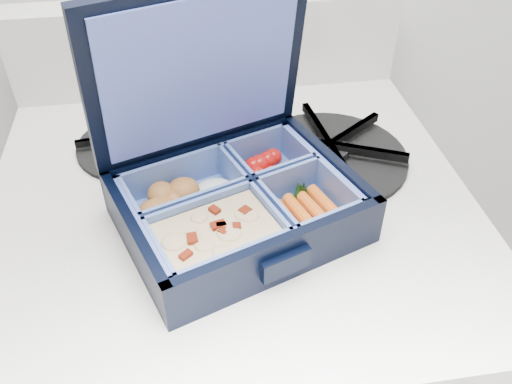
{
  "coord_description": "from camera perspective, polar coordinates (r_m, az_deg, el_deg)",
  "views": [
    {
      "loc": [
        0.46,
        1.22,
        1.22
      ],
      "look_at": [
        0.53,
        1.65,
        0.86
      ],
      "focal_mm": 38.0,
      "sensor_mm": 36.0,
      "label": 1
    }
  ],
  "objects": [
    {
      "name": "stove",
      "position": [
        0.95,
        -2.03,
        -18.93
      ],
      "size": [
        0.55,
        0.55,
        0.82
      ],
      "primitive_type": null,
      "color": "silver",
      "rests_on": "floor"
    },
    {
      "name": "burner_grate",
      "position": [
        0.67,
        7.72,
        4.46
      ],
      "size": [
        0.26,
        0.26,
        0.03
      ],
      "primitive_type": "cylinder",
      "rotation": [
        0.0,
        0.0,
        -0.42
      ],
      "color": "black",
      "rests_on": "stove"
    },
    {
      "name": "burner_grate_rear",
      "position": [
        0.71,
        -12.48,
        5.29
      ],
      "size": [
        0.16,
        0.16,
        0.02
      ],
      "primitive_type": "cylinder",
      "rotation": [
        0.0,
        0.0,
        0.08
      ],
      "color": "black",
      "rests_on": "stove"
    },
    {
      "name": "fork",
      "position": [
        0.68,
        -2.88,
        4.47
      ],
      "size": [
        0.11,
        0.16,
        0.01
      ],
      "primitive_type": null,
      "rotation": [
        0.0,
        0.0,
        -0.53
      ],
      "color": "#B2B1B8",
      "rests_on": "stove"
    },
    {
      "name": "bento_box",
      "position": [
        0.56,
        -1.89,
        -1.46
      ],
      "size": [
        0.28,
        0.25,
        0.06
      ],
      "primitive_type": null,
      "rotation": [
        0.0,
        0.0,
        0.35
      ],
      "color": "black",
      "rests_on": "stove"
    }
  ]
}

